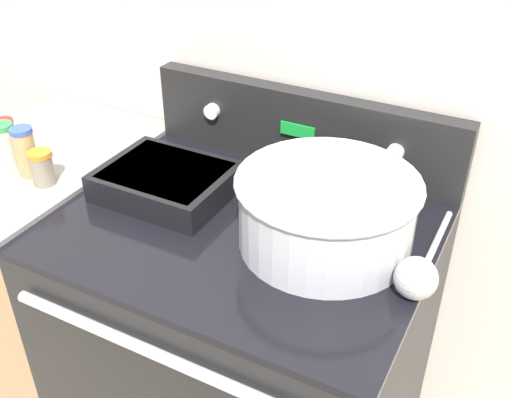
# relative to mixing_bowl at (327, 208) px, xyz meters

# --- Properties ---
(kitchen_wall) EXTENTS (8.00, 0.05, 2.50)m
(kitchen_wall) POSITION_rel_mixing_bowl_xyz_m (-0.18, 0.35, 0.24)
(kitchen_wall) COLOR beige
(kitchen_wall) RESTS_ON ground_plane
(stove_range) EXTENTS (0.81, 0.69, 0.92)m
(stove_range) POSITION_rel_mixing_bowl_xyz_m (-0.18, -0.02, -0.55)
(stove_range) COLOR black
(stove_range) RESTS_ON ground_plane
(control_panel) EXTENTS (0.81, 0.07, 0.20)m
(control_panel) POSITION_rel_mixing_bowl_xyz_m (-0.18, 0.29, 0.01)
(control_panel) COLOR black
(control_panel) RESTS_ON stove_range
(side_counter) EXTENTS (0.46, 0.66, 0.94)m
(side_counter) POSITION_rel_mixing_bowl_xyz_m (-0.82, -0.02, -0.54)
(side_counter) COLOR tan
(side_counter) RESTS_ON ground_plane
(mixing_bowl) EXTENTS (0.38, 0.38, 0.16)m
(mixing_bowl) POSITION_rel_mixing_bowl_xyz_m (0.00, 0.00, 0.00)
(mixing_bowl) COLOR silver
(mixing_bowl) RESTS_ON stove_range
(casserole_dish) EXTENTS (0.30, 0.24, 0.07)m
(casserole_dish) POSITION_rel_mixing_bowl_xyz_m (-0.40, 0.01, -0.05)
(casserole_dish) COLOR black
(casserole_dish) RESTS_ON stove_range
(ladle) EXTENTS (0.08, 0.34, 0.08)m
(ladle) POSITION_rel_mixing_bowl_xyz_m (0.21, -0.06, -0.05)
(ladle) COLOR #B7B7B7
(ladle) RESTS_ON stove_range
(spice_jar_orange_cap) EXTENTS (0.06, 0.06, 0.09)m
(spice_jar_orange_cap) POSITION_rel_mixing_bowl_xyz_m (-0.68, -0.11, -0.03)
(spice_jar_orange_cap) COLOR gray
(spice_jar_orange_cap) RESTS_ON side_counter
(spice_jar_blue_cap) EXTENTS (0.05, 0.05, 0.13)m
(spice_jar_blue_cap) POSITION_rel_mixing_bowl_xyz_m (-0.74, -0.09, -0.01)
(spice_jar_blue_cap) COLOR tan
(spice_jar_blue_cap) RESTS_ON side_counter
(spice_jar_green_cap) EXTENTS (0.05, 0.05, 0.12)m
(spice_jar_green_cap) POSITION_rel_mixing_bowl_xyz_m (-0.81, -0.09, -0.01)
(spice_jar_green_cap) COLOR beige
(spice_jar_green_cap) RESTS_ON side_counter
(spice_jar_red_cap) EXTENTS (0.05, 0.05, 0.09)m
(spice_jar_red_cap) POSITION_rel_mixing_bowl_xyz_m (-0.87, -0.03, -0.03)
(spice_jar_red_cap) COLOR tan
(spice_jar_red_cap) RESTS_ON side_counter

